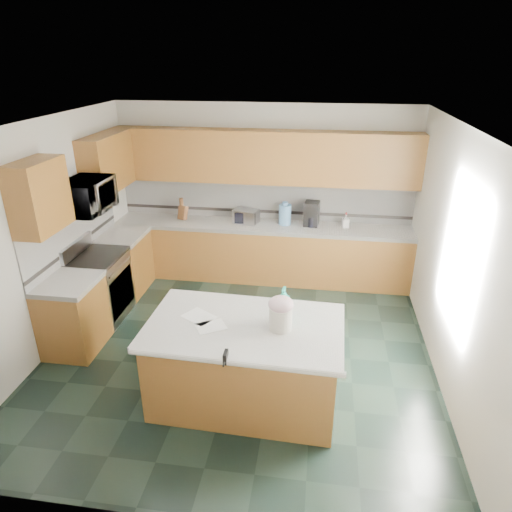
# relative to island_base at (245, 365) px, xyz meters

# --- Properties ---
(floor) EXTENTS (4.60, 4.60, 0.00)m
(floor) POSITION_rel_island_base_xyz_m (-0.21, 0.85, -0.43)
(floor) COLOR black
(floor) RESTS_ON ground
(ceiling) EXTENTS (4.60, 4.60, 0.00)m
(ceiling) POSITION_rel_island_base_xyz_m (-0.21, 0.85, 2.27)
(ceiling) COLOR white
(ceiling) RESTS_ON ground
(wall_back) EXTENTS (4.60, 0.04, 2.70)m
(wall_back) POSITION_rel_island_base_xyz_m (-0.21, 3.17, 0.92)
(wall_back) COLOR silver
(wall_back) RESTS_ON ground
(wall_front) EXTENTS (4.60, 0.04, 2.70)m
(wall_front) POSITION_rel_island_base_xyz_m (-0.21, -1.47, 0.92)
(wall_front) COLOR silver
(wall_front) RESTS_ON ground
(wall_left) EXTENTS (0.04, 4.60, 2.70)m
(wall_left) POSITION_rel_island_base_xyz_m (-2.53, 0.85, 0.92)
(wall_left) COLOR silver
(wall_left) RESTS_ON ground
(wall_right) EXTENTS (0.04, 4.60, 2.70)m
(wall_right) POSITION_rel_island_base_xyz_m (2.11, 0.85, 0.92)
(wall_right) COLOR silver
(wall_right) RESTS_ON ground
(back_base_cab) EXTENTS (4.60, 0.60, 0.86)m
(back_base_cab) POSITION_rel_island_base_xyz_m (-0.21, 2.85, 0.00)
(back_base_cab) COLOR #523210
(back_base_cab) RESTS_ON ground
(back_countertop) EXTENTS (4.60, 0.64, 0.06)m
(back_countertop) POSITION_rel_island_base_xyz_m (-0.21, 2.85, 0.46)
(back_countertop) COLOR white
(back_countertop) RESTS_ON back_base_cab
(back_upper_cab) EXTENTS (4.60, 0.33, 0.78)m
(back_upper_cab) POSITION_rel_island_base_xyz_m (-0.21, 2.99, 1.51)
(back_upper_cab) COLOR #523210
(back_upper_cab) RESTS_ON wall_back
(back_backsplash) EXTENTS (4.60, 0.02, 0.63)m
(back_backsplash) POSITION_rel_island_base_xyz_m (-0.21, 3.14, 0.81)
(back_backsplash) COLOR silver
(back_backsplash) RESTS_ON back_countertop
(back_accent_band) EXTENTS (4.60, 0.01, 0.05)m
(back_accent_band) POSITION_rel_island_base_xyz_m (-0.21, 3.14, 0.61)
(back_accent_band) COLOR black
(back_accent_band) RESTS_ON back_countertop
(left_base_cab_rear) EXTENTS (0.60, 0.82, 0.86)m
(left_base_cab_rear) POSITION_rel_island_base_xyz_m (-2.21, 2.14, 0.00)
(left_base_cab_rear) COLOR #523210
(left_base_cab_rear) RESTS_ON ground
(left_counter_rear) EXTENTS (0.64, 0.82, 0.06)m
(left_counter_rear) POSITION_rel_island_base_xyz_m (-2.21, 2.14, 0.46)
(left_counter_rear) COLOR white
(left_counter_rear) RESTS_ON left_base_cab_rear
(left_base_cab_front) EXTENTS (0.60, 0.72, 0.86)m
(left_base_cab_front) POSITION_rel_island_base_xyz_m (-2.21, 0.61, 0.00)
(left_base_cab_front) COLOR #523210
(left_base_cab_front) RESTS_ON ground
(left_counter_front) EXTENTS (0.64, 0.72, 0.06)m
(left_counter_front) POSITION_rel_island_base_xyz_m (-2.21, 0.61, 0.46)
(left_counter_front) COLOR white
(left_counter_front) RESTS_ON left_base_cab_front
(left_backsplash) EXTENTS (0.02, 2.30, 0.63)m
(left_backsplash) POSITION_rel_island_base_xyz_m (-2.50, 1.40, 0.81)
(left_backsplash) COLOR silver
(left_backsplash) RESTS_ON wall_left
(left_accent_band) EXTENTS (0.01, 2.30, 0.05)m
(left_accent_band) POSITION_rel_island_base_xyz_m (-2.49, 1.40, 0.61)
(left_accent_band) COLOR black
(left_accent_band) RESTS_ON wall_left
(left_upper_cab_rear) EXTENTS (0.33, 1.09, 0.78)m
(left_upper_cab_rear) POSITION_rel_island_base_xyz_m (-2.35, 2.28, 1.51)
(left_upper_cab_rear) COLOR #523210
(left_upper_cab_rear) RESTS_ON wall_left
(left_upper_cab_front) EXTENTS (0.33, 0.72, 0.78)m
(left_upper_cab_front) POSITION_rel_island_base_xyz_m (-2.35, 0.61, 1.51)
(left_upper_cab_front) COLOR #523210
(left_upper_cab_front) RESTS_ON wall_left
(range_body) EXTENTS (0.60, 0.76, 0.88)m
(range_body) POSITION_rel_island_base_xyz_m (-2.21, 1.35, 0.01)
(range_body) COLOR #B7B7BC
(range_body) RESTS_ON ground
(range_oven_door) EXTENTS (0.02, 0.68, 0.55)m
(range_oven_door) POSITION_rel_island_base_xyz_m (-1.92, 1.35, -0.03)
(range_oven_door) COLOR black
(range_oven_door) RESTS_ON range_body
(range_cooktop) EXTENTS (0.62, 0.78, 0.04)m
(range_cooktop) POSITION_rel_island_base_xyz_m (-2.21, 1.35, 0.47)
(range_cooktop) COLOR black
(range_cooktop) RESTS_ON range_body
(range_handle) EXTENTS (0.02, 0.66, 0.02)m
(range_handle) POSITION_rel_island_base_xyz_m (-1.89, 1.35, 0.35)
(range_handle) COLOR #B7B7BC
(range_handle) RESTS_ON range_body
(range_backguard) EXTENTS (0.06, 0.76, 0.18)m
(range_backguard) POSITION_rel_island_base_xyz_m (-2.47, 1.35, 0.59)
(range_backguard) COLOR #B7B7BC
(range_backguard) RESTS_ON range_body
(microwave) EXTENTS (0.50, 0.73, 0.41)m
(microwave) POSITION_rel_island_base_xyz_m (-2.21, 1.35, 1.30)
(microwave) COLOR #B7B7BC
(microwave) RESTS_ON wall_left
(island_base) EXTENTS (1.86, 1.10, 0.86)m
(island_base) POSITION_rel_island_base_xyz_m (0.00, 0.00, 0.00)
(island_base) COLOR #523210
(island_base) RESTS_ON ground
(island_top) EXTENTS (1.97, 1.21, 0.06)m
(island_top) POSITION_rel_island_base_xyz_m (0.00, 0.00, 0.46)
(island_top) COLOR white
(island_top) RESTS_ON island_base
(island_bullnose) EXTENTS (1.93, 0.12, 0.06)m
(island_bullnose) POSITION_rel_island_base_xyz_m (0.00, -0.57, 0.46)
(island_bullnose) COLOR white
(island_bullnose) RESTS_ON island_base
(treat_jar) EXTENTS (0.29, 0.29, 0.23)m
(treat_jar) POSITION_rel_island_base_xyz_m (0.36, -0.02, 0.61)
(treat_jar) COLOR silver
(treat_jar) RESTS_ON island_top
(treat_jar_lid) EXTENTS (0.24, 0.24, 0.15)m
(treat_jar_lid) POSITION_rel_island_base_xyz_m (0.36, -0.02, 0.76)
(treat_jar_lid) COLOR silver
(treat_jar_lid) RESTS_ON treat_jar
(treat_jar_knob) EXTENTS (0.08, 0.03, 0.03)m
(treat_jar_knob) POSITION_rel_island_base_xyz_m (0.36, -0.02, 0.81)
(treat_jar_knob) COLOR tan
(treat_jar_knob) RESTS_ON treat_jar_lid
(treat_jar_knob_end_l) EXTENTS (0.04, 0.04, 0.04)m
(treat_jar_knob_end_l) POSITION_rel_island_base_xyz_m (0.32, -0.02, 0.81)
(treat_jar_knob_end_l) COLOR tan
(treat_jar_knob_end_l) RESTS_ON treat_jar_lid
(treat_jar_knob_end_r) EXTENTS (0.04, 0.04, 0.04)m
(treat_jar_knob_end_r) POSITION_rel_island_base_xyz_m (0.40, -0.02, 0.81)
(treat_jar_knob_end_r) COLOR tan
(treat_jar_knob_end_r) RESTS_ON treat_jar_lid
(soap_bottle_island) EXTENTS (0.16, 0.16, 0.37)m
(soap_bottle_island) POSITION_rel_island_base_xyz_m (0.37, 0.13, 0.67)
(soap_bottle_island) COLOR #1FAC9B
(soap_bottle_island) RESTS_ON island_top
(paper_sheet_a) EXTENTS (0.35, 0.32, 0.00)m
(paper_sheet_a) POSITION_rel_island_base_xyz_m (-0.32, -0.08, 0.49)
(paper_sheet_a) COLOR white
(paper_sheet_a) RESTS_ON island_top
(paper_sheet_b) EXTENTS (0.39, 0.36, 0.00)m
(paper_sheet_b) POSITION_rel_island_base_xyz_m (-0.48, 0.07, 0.49)
(paper_sheet_b) COLOR white
(paper_sheet_b) RESTS_ON island_top
(clamp_body) EXTENTS (0.03, 0.11, 0.10)m
(clamp_body) POSITION_rel_island_base_xyz_m (-0.07, -0.55, 0.50)
(clamp_body) COLOR black
(clamp_body) RESTS_ON island_top
(clamp_handle) EXTENTS (0.02, 0.08, 0.02)m
(clamp_handle) POSITION_rel_island_base_xyz_m (-0.07, -0.62, 0.48)
(clamp_handle) COLOR black
(clamp_handle) RESTS_ON island_top
(knife_block) EXTENTS (0.17, 0.19, 0.24)m
(knife_block) POSITION_rel_island_base_xyz_m (-1.49, 2.90, 0.60)
(knife_block) COLOR #472814
(knife_block) RESTS_ON back_countertop
(utensil_crock) EXTENTS (0.11, 0.11, 0.14)m
(utensil_crock) POSITION_rel_island_base_xyz_m (-1.51, 2.93, 0.56)
(utensil_crock) COLOR black
(utensil_crock) RESTS_ON back_countertop
(utensil_bundle) EXTENTS (0.06, 0.06, 0.20)m
(utensil_bundle) POSITION_rel_island_base_xyz_m (-1.51, 2.93, 0.73)
(utensil_bundle) COLOR #472814
(utensil_bundle) RESTS_ON utensil_crock
(toaster_oven) EXTENTS (0.42, 0.34, 0.21)m
(toaster_oven) POSITION_rel_island_base_xyz_m (-0.46, 2.90, 0.60)
(toaster_oven) COLOR #B7B7BC
(toaster_oven) RESTS_ON back_countertop
(toaster_oven_door) EXTENTS (0.33, 0.01, 0.17)m
(toaster_oven_door) POSITION_rel_island_base_xyz_m (-0.46, 2.79, 0.60)
(toaster_oven_door) COLOR black
(toaster_oven_door) RESTS_ON toaster_oven
(paper_towel) EXTENTS (0.12, 0.12, 0.27)m
(paper_towel) POSITION_rel_island_base_xyz_m (0.12, 2.95, 0.63)
(paper_towel) COLOR white
(paper_towel) RESTS_ON back_countertop
(paper_towel_base) EXTENTS (0.18, 0.18, 0.01)m
(paper_towel_base) POSITION_rel_island_base_xyz_m (0.12, 2.95, 0.50)
(paper_towel_base) COLOR #B7B7BC
(paper_towel_base) RESTS_ON back_countertop
(water_jug) EXTENTS (0.19, 0.19, 0.31)m
(water_jug) POSITION_rel_island_base_xyz_m (0.14, 2.91, 0.65)
(water_jug) COLOR #5F96CC
(water_jug) RESTS_ON back_countertop
(water_jug_neck) EXTENTS (0.09, 0.09, 0.04)m
(water_jug_neck) POSITION_rel_island_base_xyz_m (0.14, 2.91, 0.83)
(water_jug_neck) COLOR #5F96CC
(water_jug_neck) RESTS_ON water_jug
(coffee_maker) EXTENTS (0.24, 0.26, 0.37)m
(coffee_maker) POSITION_rel_island_base_xyz_m (0.55, 2.93, 0.68)
(coffee_maker) COLOR black
(coffee_maker) RESTS_ON back_countertop
(coffee_carafe) EXTENTS (0.15, 0.15, 0.15)m
(coffee_carafe) POSITION_rel_island_base_xyz_m (0.55, 2.88, 0.57)
(coffee_carafe) COLOR black
(coffee_carafe) RESTS_ON back_countertop
(soap_bottle_back) EXTENTS (0.11, 0.11, 0.21)m
(soap_bottle_back) POSITION_rel_island_base_xyz_m (1.07, 2.90, 0.59)
(soap_bottle_back) COLOR white
(soap_bottle_back) RESTS_ON back_countertop
(soap_back_cap) EXTENTS (0.02, 0.02, 0.03)m
(soap_back_cap) POSITION_rel_island_base_xyz_m (1.07, 2.90, 0.71)
(soap_back_cap) COLOR red
(soap_back_cap) RESTS_ON soap_bottle_back
(window_light_proxy) EXTENTS (0.02, 1.40, 1.10)m
(window_light_proxy) POSITION_rel_island_base_xyz_m (2.08, 0.65, 1.07)
(window_light_proxy) COLOR white
(window_light_proxy) RESTS_ON wall_right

